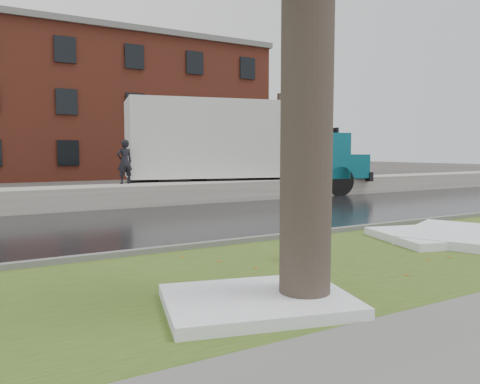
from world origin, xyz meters
TOP-DOWN VIEW (x-y plane):
  - ground at (0.00, 0.00)m, footprint 120.00×120.00m
  - verge at (0.00, -1.25)m, footprint 60.00×4.50m
  - road at (0.00, 4.50)m, footprint 60.00×7.00m
  - parking_lot at (0.00, 13.00)m, footprint 60.00×9.00m
  - curb at (0.00, 1.00)m, footprint 60.00×0.15m
  - snowbank at (0.00, 8.70)m, footprint 60.00×1.60m
  - brick_building at (2.00, 30.00)m, footprint 26.00×12.00m
  - bg_tree_right at (16.00, 24.00)m, footprint 1.40×1.62m
  - fire_hydrant at (-0.67, -0.83)m, footprint 0.39×0.33m
  - box_truck at (4.01, 10.05)m, footprint 11.97×4.76m
  - worker at (-0.84, 9.30)m, footprint 0.62×0.46m
  - snow_patch_near at (3.05, -0.82)m, footprint 3.03×2.61m
  - snow_patch_far at (-2.66, -2.50)m, footprint 2.53×2.10m
  - snow_patch_side at (3.34, -0.89)m, footprint 3.29×2.80m

SIDE VIEW (x-z plane):
  - ground at x=0.00m, z-range 0.00..0.00m
  - road at x=0.00m, z-range 0.00..0.03m
  - parking_lot at x=0.00m, z-range 0.00..0.03m
  - verge at x=0.00m, z-range 0.00..0.04m
  - curb at x=0.00m, z-range 0.00..0.14m
  - snow_patch_far at x=-2.66m, z-range 0.04..0.18m
  - snow_patch_near at x=3.05m, z-range 0.04..0.20m
  - snow_patch_side at x=3.34m, z-range 0.04..0.22m
  - snowbank at x=0.00m, z-range 0.00..0.75m
  - fire_hydrant at x=-0.67m, z-range 0.07..0.86m
  - worker at x=-0.84m, z-range 0.75..2.32m
  - box_truck at x=4.01m, z-range 0.11..4.06m
  - bg_tree_right at x=16.00m, z-range 0.08..6.58m
  - brick_building at x=2.00m, z-range 0.00..10.00m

